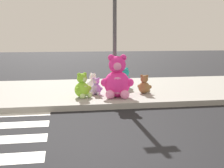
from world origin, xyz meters
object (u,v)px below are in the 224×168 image
Objects in this scene: plush_brown at (144,86)px; plush_lime at (83,88)px; plush_pink_large at (117,80)px; plush_teal at (125,80)px; plush_white at (92,83)px; plush_lavender at (96,88)px; sign_pole at (115,34)px.

plush_lime reaches higher than plush_brown.
plush_pink_large reaches higher than plush_teal.
plush_brown is (0.88, 0.41, -0.24)m from plush_pink_large.
plush_teal is 1.25× the size of plush_white.
plush_brown is 1.06× the size of plush_white.
plush_teal is (0.50, 1.42, -0.20)m from plush_pink_large.
plush_lavender is (-1.41, 0.05, -0.02)m from plush_brown.
sign_pole is 1.71m from plush_brown.
plush_brown is 1.13× the size of plush_lavender.
plush_teal is 1.95m from plush_lime.
plush_lavender is at bearing -88.32° from plush_white.
plush_pink_large reaches higher than plush_white.
plush_lime is at bearing 173.39° from plush_pink_large.
plush_pink_large is 1.71× the size of plush_lime.
plush_brown reaches higher than plush_lavender.
sign_pole is 1.73m from plush_teal.
sign_pole is at bearing -119.25° from plush_teal.
plush_lime reaches higher than plush_lavender.
plush_lavender is (0.02, -0.77, -0.01)m from plush_white.
plush_white is 1.07× the size of plush_lavender.
plush_white is at bearing -169.54° from plush_teal.
sign_pole reaches higher than plush_brown.
plush_pink_large reaches higher than plush_brown.
plush_teal is at bearing 60.75° from sign_pole.
plush_teal is at bearing 70.56° from plush_pink_large.
plush_lavender is at bearing -167.12° from sign_pole.
sign_pole is 5.77× the size of plush_brown.
plush_pink_large reaches higher than plush_lime.
plush_pink_large is at bearing -40.77° from plush_lavender.
plush_lime is at bearing -153.86° from sign_pole.
plush_lavender is (0.41, 0.35, -0.08)m from plush_lime.
sign_pole is 4.70× the size of plush_lime.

